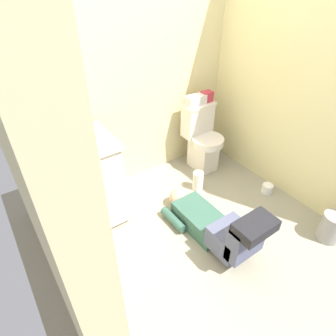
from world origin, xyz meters
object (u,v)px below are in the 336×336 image
object	(u,v)px
soap_dispenser	(43,136)
bottle_green	(82,126)
trash_can	(331,227)
tissue_box	(196,100)
toilet_paper_roll	(267,189)
toilet	(202,138)
bottle_amber	(71,127)
bottle_white	(64,129)
vanity_cabinet	(84,183)
person_plumber	(215,225)
bottle_blue	(56,132)
bottle_pink	(90,123)
toiletry_bag	(207,96)
paper_towel_roll	(198,181)
faucet	(67,130)

from	to	relation	value
soap_dispenser	bottle_green	bearing A→B (deg)	-7.37
trash_can	bottle_green	bearing A→B (deg)	134.77
tissue_box	toilet_paper_roll	bearing A→B (deg)	-70.97
toilet	bottle_amber	distance (m)	1.46
bottle_white	toilet_paper_roll	world-z (taller)	bottle_white
toilet	tissue_box	size ratio (longest dim) A/B	3.41
vanity_cabinet	person_plumber	distance (m)	1.17
bottle_blue	trash_can	bearing A→B (deg)	-41.94
bottle_green	bottle_pink	distance (m)	0.07
bottle_amber	trash_can	distance (m)	2.34
person_plumber	soap_dispenser	distance (m)	1.55
toiletry_bag	bottle_green	world-z (taller)	bottle_green
bottle_pink	toilet_paper_roll	xyz separation A→B (m)	(1.48, -0.82, -0.85)
trash_can	toilet_paper_roll	size ratio (longest dim) A/B	2.44
bottle_pink	tissue_box	bearing A→B (deg)	2.71
toilet	soap_dispenser	xyz separation A→B (m)	(-1.59, 0.05, 0.52)
bottle_white	bottle_blue	bearing A→B (deg)	-167.21
tissue_box	paper_towel_roll	distance (m)	0.85
toiletry_bag	trash_can	world-z (taller)	toiletry_bag
trash_can	toilet_paper_roll	xyz separation A→B (m)	(0.06, 0.70, -0.08)
faucet	bottle_green	size ratio (longest dim) A/B	0.60
bottle_amber	bottle_green	bearing A→B (deg)	-47.67
toilet	bottle_blue	size ratio (longest dim) A/B	4.87
soap_dispenser	bottle_amber	xyz separation A→B (m)	(0.23, 0.03, -0.00)
toiletry_bag	bottle_blue	world-z (taller)	bottle_blue
paper_towel_roll	faucet	bearing A→B (deg)	160.38
vanity_cabinet	toilet_paper_roll	distance (m)	1.84
tissue_box	toiletry_bag	distance (m)	0.15
soap_dispenser	bottle_white	world-z (taller)	soap_dispenser
bottle_amber	bottle_white	bearing A→B (deg)	-153.19
soap_dispenser	bottle_pink	size ratio (longest dim) A/B	1.02
vanity_cabinet	soap_dispenser	world-z (taller)	soap_dispenser
person_plumber	toilet	bearing A→B (deg)	55.89
bottle_amber	toilet_paper_roll	size ratio (longest dim) A/B	1.16
soap_dispenser	bottle_blue	world-z (taller)	soap_dispenser
trash_can	paper_towel_roll	distance (m)	1.27
tissue_box	toiletry_bag	world-z (taller)	toiletry_bag
toilet	bottle_green	bearing A→B (deg)	179.37
person_plumber	bottle_amber	xyz separation A→B (m)	(-0.73, 1.01, 0.71)
paper_towel_roll	toilet_paper_roll	distance (m)	0.73
faucet	paper_towel_roll	world-z (taller)	faucet
vanity_cabinet	paper_towel_roll	size ratio (longest dim) A/B	3.91
soap_dispenser	trash_can	bearing A→B (deg)	-40.76
bottle_blue	trash_can	world-z (taller)	bottle_blue
toilet	paper_towel_roll	world-z (taller)	toilet
bottle_blue	toilet_paper_roll	world-z (taller)	bottle_blue
bottle_pink	toilet_paper_roll	distance (m)	1.89
bottle_blue	paper_towel_roll	bearing A→B (deg)	-16.52
paper_towel_roll	tissue_box	bearing A→B (deg)	58.12
bottle_green	soap_dispenser	bearing A→B (deg)	172.63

